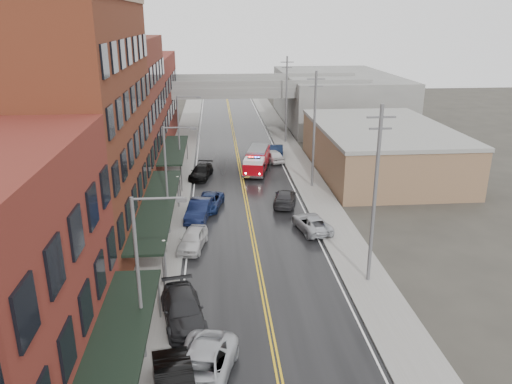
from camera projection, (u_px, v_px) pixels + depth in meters
road at (247, 206)px, 47.32m from camera, size 11.00×160.00×0.02m
sidewalk_left at (169, 207)px, 46.72m from camera, size 3.00×160.00×0.15m
sidewalk_right at (323, 203)px, 47.87m from camera, size 3.00×160.00×0.15m
curb_left at (187, 207)px, 46.85m from camera, size 0.30×160.00×0.15m
curb_right at (306, 203)px, 47.74m from camera, size 0.30×160.00×0.15m
brick_building_b at (73, 131)px, 36.72m from camera, size 9.00×20.00×18.00m
brick_building_c at (117, 110)px, 53.67m from camera, size 9.00×15.00×15.00m
brick_building_far at (140, 99)px, 70.63m from camera, size 9.00×20.00×12.00m
tan_building at (380, 150)px, 57.16m from camera, size 14.00×22.00×5.00m
right_far_block at (336, 98)px, 85.05m from camera, size 18.00×30.00×8.00m
awning_0 at (112, 362)px, 21.28m from camera, size 2.60×16.00×3.09m
awning_1 at (158, 205)px, 39.16m from camera, size 2.60×18.00×3.09m
awning_2 at (174, 150)px, 55.62m from camera, size 2.60×13.00×3.09m
globe_lamp_1 at (164, 251)px, 32.88m from camera, size 0.44×0.44×3.12m
globe_lamp_2 at (178, 185)px, 46.05m from camera, size 0.44×0.44×3.12m
street_lamp_0 at (143, 270)px, 24.40m from camera, size 2.64×0.22×9.00m
street_lamp_1 at (169, 174)px, 39.45m from camera, size 2.64×0.22×9.00m
street_lamp_2 at (181, 131)px, 54.50m from camera, size 2.64×0.22×9.00m
utility_pole_0 at (375, 194)px, 31.70m from camera, size 1.80×0.24×12.00m
utility_pole_1 at (314, 128)px, 50.51m from camera, size 1.80×0.24×12.00m
utility_pole_2 at (286, 98)px, 69.33m from camera, size 1.80×0.24×12.00m
overpass at (233, 94)px, 75.45m from camera, size 40.00×10.00×7.50m
fire_truck at (257, 160)px, 57.38m from camera, size 4.01×7.40×2.59m
parked_car_left_2 at (201, 370)px, 23.98m from camera, size 4.10×6.46×1.66m
parked_car_left_3 at (183, 309)px, 29.07m from camera, size 3.24×5.85×1.60m
parked_car_left_4 at (193, 239)px, 38.41m from camera, size 2.62×4.70×1.51m
parked_car_left_5 at (199, 210)px, 44.06m from camera, size 2.64×5.27×1.66m
parked_car_left_6 at (209, 202)px, 46.47m from camera, size 3.20×5.14×1.33m
parked_car_left_7 at (201, 172)px, 55.38m from camera, size 3.02×5.25×1.43m
parked_car_right_0 at (312, 223)px, 41.66m from camera, size 3.17×5.20×1.35m
parked_car_right_1 at (285, 198)px, 47.43m from camera, size 2.96×5.14×1.40m
parked_car_right_2 at (272, 156)px, 61.67m from camera, size 3.06×4.86×1.54m
parked_car_right_3 at (276, 150)px, 64.20m from camera, size 2.16×4.85×1.55m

